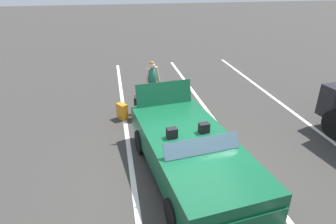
{
  "coord_description": "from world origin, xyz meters",
  "views": [
    {
      "loc": [
        5.07,
        -1.49,
        4.1
      ],
      "look_at": [
        -1.79,
        -0.16,
        0.75
      ],
      "focal_mm": 31.13,
      "sensor_mm": 36.0,
      "label": 1
    }
  ],
  "objects_px": {
    "suitcase_medium_bright": "(176,99)",
    "traveler_person": "(152,83)",
    "convertible_car": "(195,158)",
    "suitcase_large_black": "(142,108)",
    "suitcase_small_carryon": "(122,111)"
  },
  "relations": [
    {
      "from": "convertible_car",
      "to": "suitcase_medium_bright",
      "type": "bearing_deg",
      "value": 166.55
    },
    {
      "from": "suitcase_large_black",
      "to": "convertible_car",
      "type": "bearing_deg",
      "value": 20.26
    },
    {
      "from": "suitcase_small_carryon",
      "to": "traveler_person",
      "type": "bearing_deg",
      "value": -7.87
    },
    {
      "from": "suitcase_small_carryon",
      "to": "traveler_person",
      "type": "relative_size",
      "value": 0.3
    },
    {
      "from": "traveler_person",
      "to": "suitcase_medium_bright",
      "type": "bearing_deg",
      "value": 63.87
    },
    {
      "from": "suitcase_large_black",
      "to": "traveler_person",
      "type": "relative_size",
      "value": 0.45
    },
    {
      "from": "convertible_car",
      "to": "suitcase_medium_bright",
      "type": "relative_size",
      "value": 4.58
    },
    {
      "from": "convertible_car",
      "to": "suitcase_large_black",
      "type": "bearing_deg",
      "value": -173.95
    },
    {
      "from": "suitcase_medium_bright",
      "to": "suitcase_small_carryon",
      "type": "height_order",
      "value": "suitcase_medium_bright"
    },
    {
      "from": "suitcase_small_carryon",
      "to": "suitcase_large_black",
      "type": "bearing_deg",
      "value": -42.67
    },
    {
      "from": "suitcase_medium_bright",
      "to": "traveler_person",
      "type": "xyz_separation_m",
      "value": [
        0.02,
        -0.77,
        0.62
      ]
    },
    {
      "from": "convertible_car",
      "to": "suitcase_small_carryon",
      "type": "height_order",
      "value": "convertible_car"
    },
    {
      "from": "suitcase_large_black",
      "to": "suitcase_medium_bright",
      "type": "relative_size",
      "value": 0.78
    },
    {
      "from": "suitcase_medium_bright",
      "to": "traveler_person",
      "type": "height_order",
      "value": "traveler_person"
    },
    {
      "from": "traveler_person",
      "to": "convertible_car",
      "type": "bearing_deg",
      "value": -22.28
    }
  ]
}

